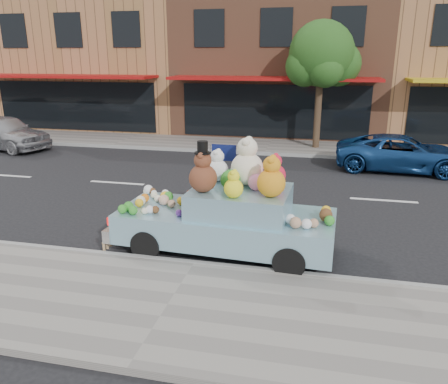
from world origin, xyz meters
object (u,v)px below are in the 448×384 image
(street_tree, at_px, (322,59))
(car_blue, at_px, (402,153))
(art_car, at_px, (228,213))
(car_silver, at_px, (4,132))

(street_tree, bearing_deg, car_blue, -45.13)
(street_tree, xyz_separation_m, art_car, (-1.57, -10.68, -2.87))
(car_silver, distance_m, art_car, 13.92)
(car_silver, height_order, car_blue, car_silver)
(car_silver, distance_m, car_blue, 15.94)
(street_tree, relative_size, car_blue, 1.18)
(street_tree, bearing_deg, car_silver, -168.09)
(street_tree, height_order, car_silver, street_tree)
(car_blue, relative_size, art_car, 0.97)
(street_tree, distance_m, art_car, 11.16)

